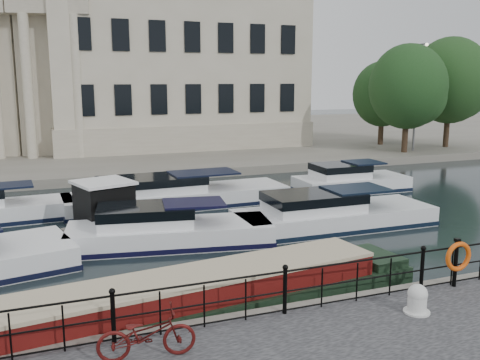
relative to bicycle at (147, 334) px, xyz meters
name	(u,v)px	position (x,y,z in m)	size (l,w,h in m)	color
ground_plane	(249,299)	(3.48, 3.13, -1.06)	(160.00, 160.00, 0.00)	black
far_bank	(95,140)	(3.48, 42.13, -0.79)	(120.00, 42.00, 0.55)	#6B665B
railing	(285,287)	(3.48, 0.88, 0.14)	(24.14, 0.14, 1.22)	black
civic_building	(84,67)	(2.48, 37.84, 5.97)	(53.55, 31.84, 16.85)	#ADA38C
lamp_posts	(456,95)	(29.48, 23.83, 3.74)	(8.24, 1.55, 8.07)	#59595B
bicycle	(147,334)	(0.00, 0.00, 0.00)	(0.68, 1.96, 1.03)	#460E0C
mooring_bollard	(417,299)	(6.44, -0.21, -0.18)	(0.63, 0.63, 0.71)	silver
life_ring_post	(458,257)	(8.48, 0.70, 0.32)	(0.82, 0.21, 1.34)	black
narrowboat	(168,311)	(0.99, 2.42, -0.70)	(14.87, 3.77, 1.54)	black
harbour_hut	(104,210)	(0.57, 11.25, -0.11)	(3.34, 3.04, 2.17)	#6B665B
cabin_cruisers	(161,218)	(2.85, 11.28, -0.70)	(27.79, 11.00, 1.99)	white
trees	(423,88)	(27.06, 24.78, 4.23)	(11.19, 10.07, 8.81)	black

